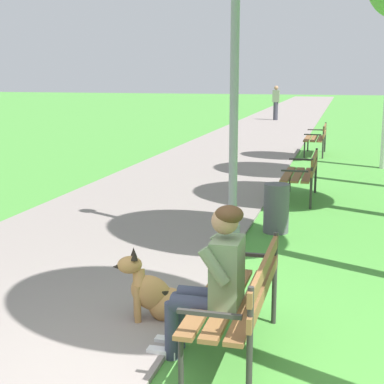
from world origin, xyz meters
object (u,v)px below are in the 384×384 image
object	(u,v)px
park_bench_far	(318,136)
lamp_post_near	(235,70)
park_bench_near	(241,295)
pedestrian_distant	(276,103)
park_bench_mid	(303,172)
person_seated_on_near_bench	(213,276)
dog_shepherd	(157,295)
litter_bin	(276,208)

from	to	relation	value
park_bench_far	lamp_post_near	world-z (taller)	lamp_post_near
park_bench_near	park_bench_far	bearing A→B (deg)	90.13
pedestrian_distant	park_bench_mid	bearing A→B (deg)	-81.61
park_bench_mid	person_seated_on_near_bench	world-z (taller)	person_seated_on_near_bench
park_bench_mid	dog_shepherd	bearing A→B (deg)	-98.83
park_bench_far	dog_shepherd	bearing A→B (deg)	-93.99
park_bench_near	park_bench_far	world-z (taller)	same
person_seated_on_near_bench	dog_shepherd	distance (m)	0.93
lamp_post_near	litter_bin	distance (m)	2.14
park_bench_near	litter_bin	xyz separation A→B (m)	(-0.17, 3.80, -0.16)
lamp_post_near	pedestrian_distant	distance (m)	20.93
park_bench_near	litter_bin	bearing A→B (deg)	92.56
litter_bin	pedestrian_distant	distance (m)	20.11
park_bench_far	person_seated_on_near_bench	world-z (taller)	person_seated_on_near_bench
person_seated_on_near_bench	litter_bin	world-z (taller)	person_seated_on_near_bench
person_seated_on_near_bench	litter_bin	size ratio (longest dim) A/B	1.79
park_bench_mid	lamp_post_near	distance (m)	3.66
park_bench_far	dog_shepherd	xyz separation A→B (m)	(-0.82, -11.74, -0.25)
park_bench_far	dog_shepherd	world-z (taller)	park_bench_far
park_bench_far	person_seated_on_near_bench	bearing A→B (deg)	-90.84
lamp_post_near	park_bench_near	bearing A→B (deg)	-77.82
person_seated_on_near_bench	park_bench_near	bearing A→B (deg)	22.99
person_seated_on_near_bench	lamp_post_near	distance (m)	3.47
dog_shepherd	lamp_post_near	bearing A→B (deg)	85.30
park_bench_near	lamp_post_near	distance (m)	3.50
person_seated_on_near_bench	lamp_post_near	size ratio (longest dim) A/B	0.29
lamp_post_near	litter_bin	world-z (taller)	lamp_post_near
litter_bin	pedestrian_distant	world-z (taller)	pedestrian_distant
park_bench_mid	litter_bin	size ratio (longest dim) A/B	2.14
park_bench_mid	litter_bin	world-z (taller)	park_bench_mid
park_bench_far	pedestrian_distant	bearing A→B (deg)	102.37
park_bench_far	pedestrian_distant	size ratio (longest dim) A/B	0.91
park_bench_far	lamp_post_near	size ratio (longest dim) A/B	0.34
dog_shepherd	litter_bin	distance (m)	3.43
pedestrian_distant	park_bench_far	bearing A→B (deg)	-77.63
lamp_post_near	person_seated_on_near_bench	bearing A→B (deg)	-81.93
person_seated_on_near_bench	pedestrian_distant	world-z (taller)	pedestrian_distant
person_seated_on_near_bench	lamp_post_near	xyz separation A→B (m)	(-0.43, 3.05, 1.58)
park_bench_near	lamp_post_near	size ratio (longest dim) A/B	0.34
pedestrian_distant	dog_shepherd	bearing A→B (deg)	-85.78
park_bench_mid	park_bench_near	bearing A→B (deg)	-90.32
dog_shepherd	pedestrian_distant	distance (m)	23.39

